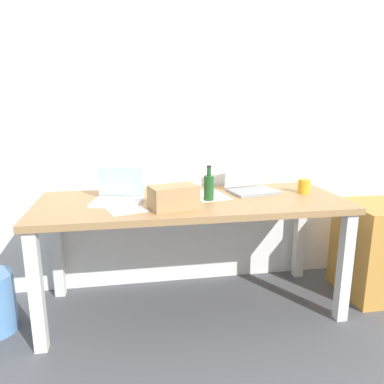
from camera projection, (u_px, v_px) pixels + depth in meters
The scene contains 12 objects.
ground_plane at pixel (192, 306), 2.56m from camera, with size 8.00×8.00×0.00m, color #515459.
back_wall at pixel (182, 111), 2.66m from camera, with size 5.20×0.08×2.60m, color white.
desk at pixel (192, 214), 2.40m from camera, with size 1.95×0.75×0.76m.
laptop_left at pixel (118, 195), 2.31m from camera, with size 0.34×0.30×0.21m.
laptop_right at pixel (251, 184), 2.58m from camera, with size 0.36×0.30×0.24m.
beer_bottle at pixel (209, 187), 2.34m from camera, with size 0.07×0.07×0.22m.
computer_mouse at pixel (184, 191), 2.53m from camera, with size 0.06×0.10×0.03m, color gold.
cardboard_box at pixel (173, 197), 2.17m from camera, with size 0.27×0.16×0.14m, color tan.
coffee_mug at pixel (304, 186), 2.54m from camera, with size 0.08×0.08×0.10m, color gold.
paper_sheet_front_left at pixel (124, 207), 2.20m from camera, with size 0.21×0.30×0.00m, color white.
paper_sheet_near_back at pixel (209, 195), 2.48m from camera, with size 0.21×0.30×0.00m, color white.
filing_cabinet at pixel (373, 250), 2.65m from camera, with size 0.40×0.48×0.67m, color #C68938.
Camera 1 is at (-0.39, -2.26, 1.37)m, focal length 34.72 mm.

